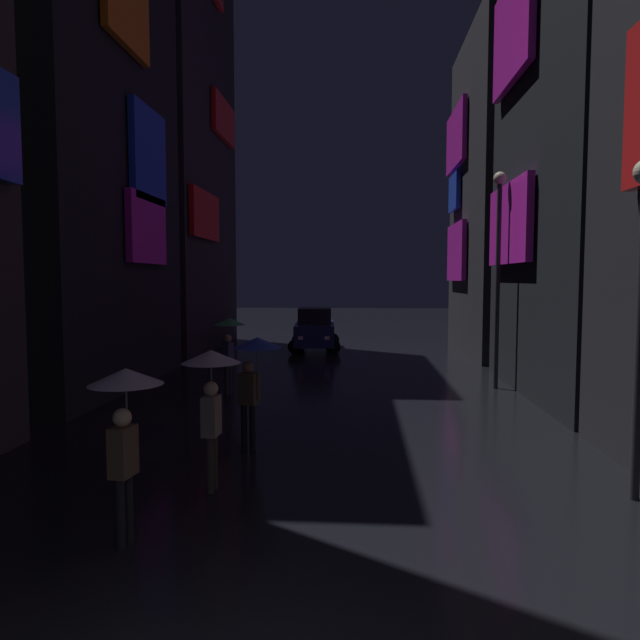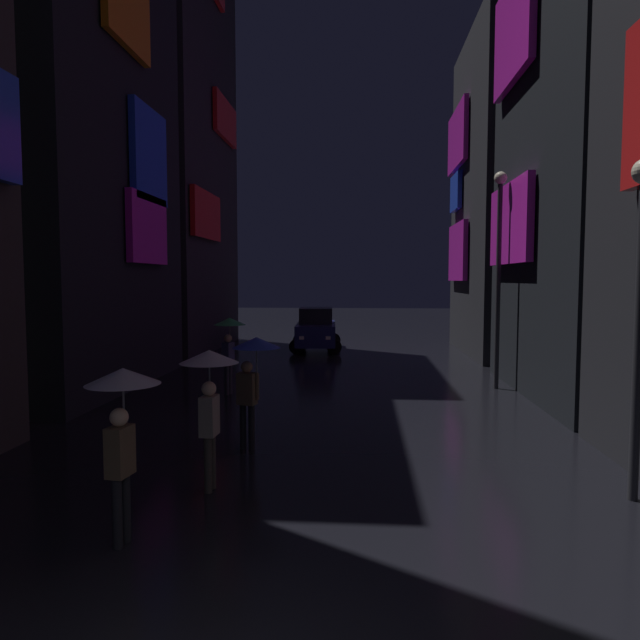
% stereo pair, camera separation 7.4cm
% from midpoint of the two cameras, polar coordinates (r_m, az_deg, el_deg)
% --- Properties ---
extents(building_left_mid, '(4.25, 8.32, 16.62)m').
position_cam_midpoint_polar(building_left_mid, '(19.00, -24.03, 19.41)').
color(building_left_mid, black).
rests_on(building_left_mid, ground).
extents(building_left_far, '(4.25, 8.86, 20.74)m').
position_cam_midpoint_polar(building_left_far, '(27.80, -14.61, 18.93)').
color(building_left_far, '#232328').
rests_on(building_left_far, ground).
extents(building_right_far, '(4.25, 7.94, 13.51)m').
position_cam_midpoint_polar(building_right_far, '(26.09, 18.86, 11.73)').
color(building_right_far, '#232328').
rests_on(building_right_far, ground).
extents(pedestrian_foreground_left_green, '(0.90, 0.90, 2.12)m').
position_cam_midpoint_polar(pedestrian_foreground_left_green, '(16.07, -8.94, -1.40)').
color(pedestrian_foreground_left_green, '#2D2D38').
rests_on(pedestrian_foreground_left_green, ground).
extents(pedestrian_near_crossing_clear, '(0.90, 0.90, 2.12)m').
position_cam_midpoint_polar(pedestrian_near_crossing_clear, '(8.83, -10.78, -5.91)').
color(pedestrian_near_crossing_clear, '#38332D').
rests_on(pedestrian_near_crossing_clear, ground).
extents(pedestrian_midstreet_left_clear, '(0.90, 0.90, 2.12)m').
position_cam_midpoint_polar(pedestrian_midstreet_left_clear, '(7.34, -18.91, -8.12)').
color(pedestrian_midstreet_left_clear, black).
rests_on(pedestrian_midstreet_left_clear, ground).
extents(pedestrian_midstreet_centre_blue, '(0.90, 0.90, 2.12)m').
position_cam_midpoint_polar(pedestrian_midstreet_centre_blue, '(10.71, -6.49, -4.11)').
color(pedestrian_midstreet_centre_blue, black).
rests_on(pedestrian_midstreet_centre_blue, ground).
extents(car_distant, '(2.41, 4.23, 1.92)m').
position_cam_midpoint_polar(car_distant, '(25.61, -0.31, -0.98)').
color(car_distant, navy).
rests_on(car_distant, ground).
extents(streetlamp_right_far, '(0.36, 0.36, 6.26)m').
position_cam_midpoint_polar(streetlamp_right_far, '(17.29, 17.57, 6.08)').
color(streetlamp_right_far, '#2D2D33').
rests_on(streetlamp_right_far, ground).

